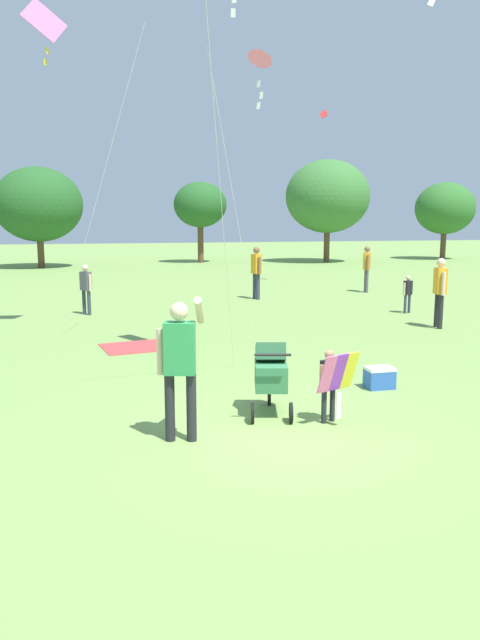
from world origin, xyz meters
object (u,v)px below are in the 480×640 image
object	(u,v)px
stroller	(271,372)
person_sitting_far	(367,265)
person_adult_flyer	(180,358)
person_red_shirt	(440,287)
child_with_butterfly_kite	(331,379)
picnic_blanket	(137,347)
kite_green_novelty	(48,32)
kite_orange_delta	(259,64)
person_kid_running	(408,291)
person_back_turned	(256,268)
person_couple_left	(86,285)
cooler_box	(379,378)

from	to	relation	value
stroller	person_sitting_far	distance (m)	14.82
person_adult_flyer	person_red_shirt	size ratio (longest dim) A/B	1.04
person_adult_flyer	person_red_shirt	xyz separation A→B (m)	(7.37, 6.31, -0.02)
child_with_butterfly_kite	picnic_blanket	distance (m)	5.97
kite_green_novelty	kite_orange_delta	bearing A→B (deg)	-24.93
person_kid_running	person_back_turned	xyz separation A→B (m)	(-3.47, 4.00, 0.40)
kite_orange_delta	person_sitting_far	xyz separation A→B (m)	(6.32, 8.06, -4.85)
person_adult_flyer	picnic_blanket	distance (m)	5.80
person_adult_flyer	person_couple_left	xyz separation A→B (m)	(-1.26, 10.51, -0.21)
person_back_turned	picnic_blanket	distance (m)	8.35
child_with_butterfly_kite	stroller	world-z (taller)	stroller
person_couple_left	cooler_box	distance (m)	10.11
kite_orange_delta	person_couple_left	bearing A→B (deg)	126.83
person_adult_flyer	kite_orange_delta	xyz separation A→B (m)	(2.47, 5.53, 4.81)
person_couple_left	person_back_turned	size ratio (longest dim) A/B	0.81
person_sitting_far	cooler_box	bearing A→B (deg)	-113.95
kite_orange_delta	person_red_shirt	size ratio (longest dim) A/B	3.50
child_with_butterfly_kite	person_adult_flyer	xyz separation A→B (m)	(-2.05, -0.19, 0.43)
picnic_blanket	person_kid_running	bearing A→B (deg)	20.44
person_sitting_far	kite_orange_delta	bearing A→B (deg)	-128.09
kite_green_novelty	person_back_turned	bearing A→B (deg)	40.20
person_red_shirt	kite_green_novelty	bearing A→B (deg)	172.54
stroller	kite_orange_delta	distance (m)	7.17
stroller	person_couple_left	size ratio (longest dim) A/B	0.78
kite_green_novelty	cooler_box	distance (m)	10.28
person_red_shirt	person_kid_running	size ratio (longest dim) A/B	1.60
kite_green_novelty	picnic_blanket	xyz separation A→B (m)	(1.62, -1.80, -6.73)
kite_orange_delta	person_kid_running	size ratio (longest dim) A/B	5.59
person_couple_left	person_back_turned	bearing A→B (deg)	21.15
person_adult_flyer	cooler_box	world-z (taller)	person_adult_flyer
kite_green_novelty	person_back_turned	world-z (taller)	kite_green_novelty
person_sitting_far	cooler_box	size ratio (longest dim) A/B	3.79
person_sitting_far	person_back_turned	world-z (taller)	person_back_turned
person_adult_flyer	person_sitting_far	size ratio (longest dim) A/B	1.07
stroller	person_red_shirt	bearing A→B (deg)	42.78
child_with_butterfly_kite	person_kid_running	world-z (taller)	person_kid_running
kite_orange_delta	person_kid_running	bearing A→B (deg)	30.53
person_sitting_far	kite_green_novelty	bearing A→B (deg)	-150.10
child_with_butterfly_kite	person_sitting_far	world-z (taller)	person_sitting_far
person_red_shirt	person_kid_running	distance (m)	2.43
cooler_box	person_adult_flyer	bearing A→B (deg)	-155.22
person_adult_flyer	person_sitting_far	bearing A→B (deg)	57.11
person_adult_flyer	person_back_turned	bearing A→B (deg)	71.16
person_red_shirt	picnic_blanket	world-z (taller)	person_red_shirt
child_with_butterfly_kite	kite_orange_delta	world-z (taller)	kite_orange_delta
stroller	picnic_blanket	distance (m)	5.21
person_back_turned	kite_green_novelty	bearing A→B (deg)	-139.80
child_with_butterfly_kite	person_kid_running	bearing A→B (deg)	55.87
picnic_blanket	person_adult_flyer	bearing A→B (deg)	-88.36
person_adult_flyer	kite_green_novelty	distance (m)	9.59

